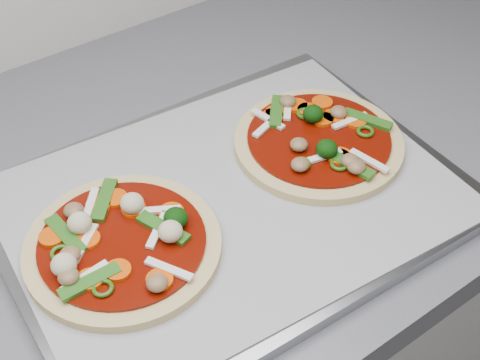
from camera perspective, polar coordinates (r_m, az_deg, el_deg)
baking_tray at (r=0.71m, az=-0.80°, el=-1.95°), size 0.48×0.37×0.02m
parchment at (r=0.70m, az=-0.80°, el=-1.45°), size 0.47×0.36×0.00m
pizza_left at (r=0.65m, az=-10.12°, el=-5.36°), size 0.24×0.24×0.03m
pizza_right at (r=0.76m, az=6.75°, el=3.40°), size 0.20×0.20×0.03m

